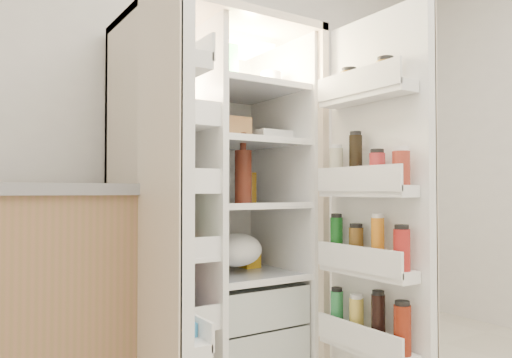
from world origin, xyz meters
TOP-DOWN VIEW (x-y plane):
  - wall_back at (0.00, 2.00)m, footprint 4.00×0.02m
  - refrigerator at (-0.13, 1.65)m, footprint 0.93×0.70m
  - freezer_door at (-0.65, 1.05)m, footprint 0.15×0.40m
  - fridge_door at (0.33, 0.96)m, footprint 0.17×0.58m

SIDE VIEW (x-z plane):
  - refrigerator at x=-0.13m, z-range -0.16..1.64m
  - fridge_door at x=0.33m, z-range 0.01..1.73m
  - freezer_door at x=-0.65m, z-range 0.03..1.75m
  - wall_back at x=0.00m, z-range 0.00..2.70m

